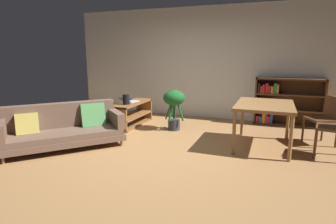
{
  "coord_description": "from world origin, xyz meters",
  "views": [
    {
      "loc": [
        1.74,
        -4.11,
        1.58
      ],
      "look_at": [
        0.09,
        0.16,
        0.61
      ],
      "focal_mm": 29.59,
      "sensor_mm": 36.0,
      "label": 1
    }
  ],
  "objects_px": {
    "open_laptop": "(130,100)",
    "potted_floor_plant": "(174,103)",
    "dining_table": "(264,108)",
    "dining_chair_near": "(325,117)",
    "media_console": "(132,114)",
    "fabric_couch": "(63,128)",
    "desk_speaker": "(126,99)",
    "bookshelf": "(283,102)"
  },
  "relations": [
    {
      "from": "open_laptop",
      "to": "potted_floor_plant",
      "type": "height_order",
      "value": "potted_floor_plant"
    },
    {
      "from": "dining_table",
      "to": "dining_chair_near",
      "type": "bearing_deg",
      "value": 27.31
    },
    {
      "from": "media_console",
      "to": "open_laptop",
      "type": "height_order",
      "value": "open_laptop"
    },
    {
      "from": "open_laptop",
      "to": "media_console",
      "type": "bearing_deg",
      "value": -40.85
    },
    {
      "from": "media_console",
      "to": "open_laptop",
      "type": "distance_m",
      "value": 0.32
    },
    {
      "from": "fabric_couch",
      "to": "desk_speaker",
      "type": "height_order",
      "value": "desk_speaker"
    },
    {
      "from": "desk_speaker",
      "to": "fabric_couch",
      "type": "bearing_deg",
      "value": -106.3
    },
    {
      "from": "dining_table",
      "to": "dining_chair_near",
      "type": "height_order",
      "value": "dining_chair_near"
    },
    {
      "from": "desk_speaker",
      "to": "bookshelf",
      "type": "relative_size",
      "value": 0.15
    },
    {
      "from": "desk_speaker",
      "to": "bookshelf",
      "type": "distance_m",
      "value": 3.48
    },
    {
      "from": "fabric_couch",
      "to": "bookshelf",
      "type": "relative_size",
      "value": 1.37
    },
    {
      "from": "open_laptop",
      "to": "potted_floor_plant",
      "type": "bearing_deg",
      "value": -5.75
    },
    {
      "from": "potted_floor_plant",
      "to": "dining_chair_near",
      "type": "distance_m",
      "value": 2.79
    },
    {
      "from": "fabric_couch",
      "to": "media_console",
      "type": "height_order",
      "value": "fabric_couch"
    },
    {
      "from": "desk_speaker",
      "to": "dining_chair_near",
      "type": "distance_m",
      "value": 3.79
    },
    {
      "from": "dining_table",
      "to": "media_console",
      "type": "bearing_deg",
      "value": 170.15
    },
    {
      "from": "media_console",
      "to": "desk_speaker",
      "type": "distance_m",
      "value": 0.47
    },
    {
      "from": "open_laptop",
      "to": "desk_speaker",
      "type": "bearing_deg",
      "value": -72.01
    },
    {
      "from": "dining_chair_near",
      "to": "bookshelf",
      "type": "height_order",
      "value": "bookshelf"
    },
    {
      "from": "dining_table",
      "to": "potted_floor_plant",
      "type": "bearing_deg",
      "value": 165.46
    },
    {
      "from": "fabric_couch",
      "to": "desk_speaker",
      "type": "relative_size",
      "value": 9.32
    },
    {
      "from": "fabric_couch",
      "to": "dining_table",
      "type": "relative_size",
      "value": 1.56
    },
    {
      "from": "media_console",
      "to": "dining_table",
      "type": "relative_size",
      "value": 1.0
    },
    {
      "from": "desk_speaker",
      "to": "bookshelf",
      "type": "bearing_deg",
      "value": 26.44
    },
    {
      "from": "open_laptop",
      "to": "fabric_couch",
      "type": "bearing_deg",
      "value": -99.55
    },
    {
      "from": "potted_floor_plant",
      "to": "open_laptop",
      "type": "bearing_deg",
      "value": 174.25
    },
    {
      "from": "dining_chair_near",
      "to": "bookshelf",
      "type": "xyz_separation_m",
      "value": [
        -0.66,
        1.25,
        0.03
      ]
    },
    {
      "from": "fabric_couch",
      "to": "media_console",
      "type": "bearing_deg",
      "value": 76.58
    },
    {
      "from": "potted_floor_plant",
      "to": "bookshelf",
      "type": "relative_size",
      "value": 0.59
    },
    {
      "from": "fabric_couch",
      "to": "dining_table",
      "type": "height_order",
      "value": "dining_table"
    },
    {
      "from": "desk_speaker",
      "to": "dining_table",
      "type": "xyz_separation_m",
      "value": [
        2.78,
        -0.21,
        0.05
      ]
    },
    {
      "from": "fabric_couch",
      "to": "media_console",
      "type": "relative_size",
      "value": 1.57
    },
    {
      "from": "fabric_couch",
      "to": "bookshelf",
      "type": "bearing_deg",
      "value": 40.3
    },
    {
      "from": "media_console",
      "to": "dining_table",
      "type": "bearing_deg",
      "value": -9.85
    },
    {
      "from": "open_laptop",
      "to": "dining_chair_near",
      "type": "bearing_deg",
      "value": -0.97
    },
    {
      "from": "open_laptop",
      "to": "desk_speaker",
      "type": "height_order",
      "value": "desk_speaker"
    },
    {
      "from": "open_laptop",
      "to": "desk_speaker",
      "type": "relative_size",
      "value": 2.13
    },
    {
      "from": "fabric_couch",
      "to": "open_laptop",
      "type": "bearing_deg",
      "value": 80.45
    },
    {
      "from": "media_console",
      "to": "potted_floor_plant",
      "type": "xyz_separation_m",
      "value": [
        1.0,
        -0.02,
        0.33
      ]
    },
    {
      "from": "media_console",
      "to": "dining_chair_near",
      "type": "xyz_separation_m",
      "value": [
        3.78,
        0.03,
        0.24
      ]
    },
    {
      "from": "fabric_couch",
      "to": "open_laptop",
      "type": "height_order",
      "value": "fabric_couch"
    },
    {
      "from": "potted_floor_plant",
      "to": "media_console",
      "type": "bearing_deg",
      "value": 178.88
    }
  ]
}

